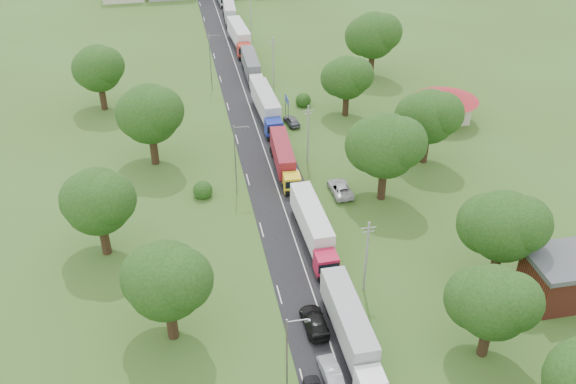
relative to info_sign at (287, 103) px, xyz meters
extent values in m
plane|color=#36521B|center=(-5.20, -35.00, -3.00)|extent=(260.00, 260.00, 0.00)
cube|color=black|center=(-5.20, -15.00, -3.00)|extent=(8.00, 200.00, 0.04)
cylinder|color=slate|center=(0.00, -1.20, -1.00)|extent=(0.12, 0.12, 4.00)
cylinder|color=slate|center=(0.00, 1.20, -1.00)|extent=(0.12, 0.12, 4.00)
cube|color=#153397|center=(0.00, 0.00, 0.60)|extent=(0.06, 3.00, 1.00)
cube|color=silver|center=(0.00, 0.00, 0.60)|extent=(0.07, 3.10, 0.06)
cylinder|color=gray|center=(0.30, -42.00, 1.50)|extent=(0.24, 0.24, 9.00)
cube|color=gray|center=(0.30, -42.00, 5.30)|extent=(1.60, 0.10, 0.10)
cube|color=gray|center=(0.30, -42.00, 4.80)|extent=(1.20, 0.10, 0.10)
cylinder|color=gray|center=(0.30, -14.00, 1.50)|extent=(0.24, 0.24, 9.00)
cube|color=gray|center=(0.30, -14.00, 5.30)|extent=(1.60, 0.10, 0.10)
cube|color=gray|center=(0.30, -14.00, 4.80)|extent=(1.20, 0.10, 0.10)
cylinder|color=gray|center=(0.30, 14.00, 1.50)|extent=(0.24, 0.24, 9.00)
cube|color=gray|center=(0.30, 14.00, 5.30)|extent=(1.60, 0.10, 0.10)
cube|color=gray|center=(0.30, 14.00, 4.80)|extent=(1.20, 0.10, 0.10)
cylinder|color=gray|center=(0.30, 42.00, 1.50)|extent=(0.24, 0.24, 9.00)
cylinder|color=slate|center=(-10.70, -55.00, 2.00)|extent=(0.16, 0.16, 10.00)
cube|color=slate|center=(-9.80, -55.00, 6.70)|extent=(1.80, 0.10, 0.10)
cube|color=slate|center=(-9.00, -55.00, 6.55)|extent=(0.50, 0.22, 0.15)
cylinder|color=slate|center=(-10.70, -20.00, 2.00)|extent=(0.16, 0.16, 10.00)
cube|color=slate|center=(-9.80, -20.00, 6.70)|extent=(1.80, 0.10, 0.10)
cube|color=slate|center=(-9.00, -20.00, 6.55)|extent=(0.50, 0.22, 0.15)
cylinder|color=slate|center=(-10.70, 15.00, 2.00)|extent=(0.16, 0.16, 10.00)
cube|color=slate|center=(-9.80, 15.00, 6.70)|extent=(1.80, 0.10, 0.10)
cube|color=slate|center=(-9.00, 15.00, 6.55)|extent=(0.50, 0.22, 0.15)
cylinder|color=#382616|center=(8.80, -53.00, -1.08)|extent=(1.04, 1.04, 3.85)
sphere|color=#14370F|center=(8.80, -53.00, 3.60)|extent=(7.00, 7.00, 7.00)
sphere|color=#14370F|center=(10.05, -54.00, 4.35)|extent=(5.50, 5.50, 5.50)
sphere|color=#14370F|center=(7.80, -51.75, 3.10)|extent=(6.00, 6.00, 6.00)
cylinder|color=#382616|center=(14.80, -43.00, -0.90)|extent=(1.08, 1.08, 4.20)
sphere|color=#14370F|center=(14.80, -43.00, 4.22)|extent=(7.70, 7.70, 7.70)
sphere|color=#14370F|center=(16.18, -44.10, 5.05)|extent=(6.05, 6.05, 6.05)
sphere|color=#14370F|center=(13.70, -41.63, 3.67)|extent=(6.60, 6.60, 6.60)
cylinder|color=#382616|center=(7.80, -25.00, -0.73)|extent=(1.12, 1.12, 4.55)
sphere|color=#14370F|center=(7.80, -25.00, 4.85)|extent=(8.40, 8.40, 8.40)
sphere|color=#14370F|center=(9.30, -26.20, 5.75)|extent=(6.60, 6.60, 6.60)
sphere|color=#14370F|center=(6.60, -23.50, 4.25)|extent=(7.20, 7.20, 7.20)
cylinder|color=#382616|center=(16.80, -17.00, -0.90)|extent=(1.08, 1.08, 4.20)
sphere|color=#14370F|center=(16.80, -17.00, 4.22)|extent=(7.70, 7.70, 7.70)
sphere|color=#14370F|center=(18.18, -18.10, 5.05)|extent=(6.05, 6.05, 6.05)
sphere|color=#14370F|center=(15.70, -15.63, 3.67)|extent=(6.60, 6.60, 6.60)
cylinder|color=#382616|center=(9.80, 0.00, -1.08)|extent=(1.04, 1.04, 3.85)
sphere|color=#14370F|center=(9.80, 0.00, 3.60)|extent=(7.00, 7.00, 7.00)
sphere|color=#14370F|center=(11.05, -1.00, 4.35)|extent=(5.50, 5.50, 5.50)
sphere|color=#14370F|center=(8.80, 1.25, 3.10)|extent=(6.00, 6.00, 6.00)
cylinder|color=#382616|center=(18.80, 15.00, -0.73)|extent=(1.12, 1.12, 4.55)
sphere|color=#14370F|center=(18.80, 15.00, 4.85)|extent=(8.40, 8.40, 8.40)
sphere|color=#14370F|center=(20.30, 13.80, 5.75)|extent=(6.60, 6.60, 6.60)
sphere|color=#14370F|center=(17.60, 16.50, 4.25)|extent=(7.20, 7.20, 7.20)
cylinder|color=#382616|center=(-20.20, -45.00, -0.90)|extent=(1.08, 1.08, 4.20)
sphere|color=#14370F|center=(-20.20, -45.00, 4.22)|extent=(7.70, 7.70, 7.70)
sphere|color=#14370F|center=(-18.82, -46.10, 5.05)|extent=(6.05, 6.05, 6.05)
sphere|color=#14370F|center=(-21.30, -43.63, 3.67)|extent=(6.60, 6.60, 6.60)
cylinder|color=#382616|center=(-27.20, -30.00, -0.90)|extent=(1.08, 1.08, 4.20)
sphere|color=#14370F|center=(-27.20, -30.00, 4.22)|extent=(7.70, 7.70, 7.70)
sphere|color=#14370F|center=(-25.82, -31.10, 5.05)|extent=(6.05, 6.05, 6.05)
sphere|color=#14370F|center=(-28.30, -28.63, 3.67)|extent=(6.60, 6.60, 6.60)
cylinder|color=#382616|center=(-21.20, -10.00, -0.73)|extent=(1.12, 1.12, 4.55)
sphere|color=#14370F|center=(-21.20, -10.00, 4.85)|extent=(8.40, 8.40, 8.40)
sphere|color=#14370F|center=(-19.70, -11.20, 5.75)|extent=(6.60, 6.60, 6.60)
sphere|color=#14370F|center=(-22.40, -8.50, 4.25)|extent=(7.20, 7.20, 7.20)
cylinder|color=#382616|center=(-29.20, 10.00, -0.90)|extent=(1.08, 1.08, 4.20)
sphere|color=#14370F|center=(-29.20, 10.00, 4.22)|extent=(7.70, 7.70, 7.70)
sphere|color=#14370F|center=(-27.82, 8.90, 5.05)|extent=(6.05, 6.05, 6.05)
sphere|color=#14370F|center=(-30.30, 11.37, 3.67)|extent=(6.60, 6.60, 6.60)
cube|color=maroon|center=(20.80, -47.00, -0.70)|extent=(8.00, 6.00, 4.60)
cube|color=#47494F|center=(20.80, -47.00, 1.90)|extent=(8.60, 6.60, 0.60)
cube|color=beige|center=(24.80, -5.00, -1.00)|extent=(7.00, 5.00, 4.00)
cone|color=maroon|center=(24.80, -5.00, 1.90)|extent=(10.08, 10.08, 1.80)
cube|color=white|center=(-3.35, -55.81, -1.43)|extent=(2.47, 2.47, 2.54)
cube|color=slate|center=(-3.35, -48.70, -2.24)|extent=(2.48, 11.70, 0.30)
cube|color=#A4A4A8|center=(-3.35, -48.40, -0.41)|extent=(2.69, 12.00, 3.04)
cylinder|color=black|center=(-3.35, -45.15, -2.49)|extent=(2.38, 1.01, 1.01)
cylinder|color=black|center=(-3.35, -43.63, -2.49)|extent=(2.38, 1.01, 1.01)
cube|color=#B41435|center=(-3.12, -38.74, -1.44)|extent=(2.49, 2.49, 2.52)
cube|color=black|center=(-3.12, -39.96, -1.08)|extent=(2.32, 0.08, 1.11)
cube|color=slate|center=(-3.12, -39.90, -2.45)|extent=(2.23, 0.31, 0.35)
cube|color=slate|center=(-3.12, -31.67, -2.24)|extent=(2.63, 11.67, 0.30)
cube|color=silver|center=(-3.12, -31.37, -0.43)|extent=(2.84, 11.98, 3.03)
cylinder|color=black|center=(-3.12, -39.65, -2.50)|extent=(2.37, 1.01, 1.01)
cylinder|color=black|center=(-3.12, -37.83, -2.50)|extent=(2.37, 1.01, 1.01)
cylinder|color=black|center=(-3.12, -28.14, -2.50)|extent=(2.37, 1.01, 1.01)
cylinder|color=black|center=(-3.12, -26.63, -2.50)|extent=(2.37, 1.01, 1.01)
cube|color=yellow|center=(-3.45, -21.19, -1.57)|extent=(2.33, 2.33, 2.30)
cube|color=black|center=(-3.45, -22.30, -1.25)|extent=(2.12, 0.14, 1.01)
cube|color=slate|center=(-3.45, -22.25, -2.50)|extent=(2.04, 0.36, 0.32)
cube|color=slate|center=(-3.45, -14.74, -2.31)|extent=(2.69, 10.70, 0.28)
cube|color=maroon|center=(-3.45, -14.46, -0.65)|extent=(2.89, 10.98, 2.76)
cylinder|color=black|center=(-3.45, -22.02, -2.54)|extent=(2.17, 0.92, 0.92)
cylinder|color=black|center=(-3.45, -20.36, -2.54)|extent=(2.17, 0.92, 0.92)
cylinder|color=black|center=(-3.45, -11.51, -2.54)|extent=(2.17, 0.92, 0.92)
cylinder|color=black|center=(-3.45, -10.13, -2.54)|extent=(2.17, 0.92, 0.92)
cube|color=navy|center=(-3.11, -5.46, -1.39)|extent=(2.60, 2.60, 2.61)
cube|color=black|center=(-3.11, -6.72, -1.02)|extent=(2.40, 0.11, 1.15)
cube|color=slate|center=(-3.11, -6.66, -2.43)|extent=(2.30, 0.34, 0.37)
cube|color=slate|center=(-3.11, 1.84, -2.22)|extent=(2.85, 12.08, 0.31)
cube|color=#BABABF|center=(-3.11, 2.16, -0.34)|extent=(3.07, 12.40, 3.13)
cylinder|color=black|center=(-3.11, -6.40, -2.48)|extent=(2.45, 1.04, 1.04)
cylinder|color=black|center=(-3.11, -4.52, -2.48)|extent=(2.45, 1.04, 1.04)
cylinder|color=black|center=(-3.11, 5.49, -2.48)|extent=(2.45, 1.04, 1.04)
cylinder|color=black|center=(-3.11, 7.06, -2.48)|extent=(2.45, 1.04, 1.04)
cube|color=white|center=(-2.99, 12.83, -1.53)|extent=(2.33, 2.33, 2.38)
cube|color=black|center=(-2.99, 11.68, -1.20)|extent=(2.19, 0.07, 1.05)
cube|color=slate|center=(-2.99, 11.74, -2.48)|extent=(2.10, 0.30, 0.33)
cube|color=slate|center=(-2.99, 19.48, -2.29)|extent=(2.43, 10.97, 0.29)
cube|color=#4F5156|center=(-2.99, 19.77, -0.58)|extent=(2.62, 11.26, 2.85)
cylinder|color=black|center=(-2.99, 11.98, -2.53)|extent=(2.23, 0.95, 0.95)
cylinder|color=black|center=(-2.99, 13.69, -2.53)|extent=(2.23, 0.95, 0.95)
cylinder|color=black|center=(-2.99, 22.81, -2.53)|extent=(2.23, 0.95, 0.95)
cylinder|color=black|center=(-2.99, 24.23, -2.53)|extent=(2.23, 0.95, 0.95)
cube|color=#AA261A|center=(-3.02, 28.41, -1.35)|extent=(2.71, 2.71, 2.67)
cube|color=black|center=(-3.02, 27.12, -0.97)|extent=(2.45, 0.17, 1.17)
cube|color=slate|center=(-3.02, 27.18, -2.41)|extent=(2.36, 0.39, 0.37)
cube|color=slate|center=(-3.02, 35.88, -2.20)|extent=(3.20, 12.41, 0.32)
cube|color=silver|center=(-3.02, 36.20, -0.28)|extent=(3.43, 12.74, 3.20)
cylinder|color=black|center=(-3.02, 27.45, -2.47)|extent=(2.51, 1.07, 1.07)
cylinder|color=black|center=(-3.02, 29.37, -2.47)|extent=(2.51, 1.07, 1.07)
cylinder|color=black|center=(-3.02, 39.62, -2.47)|extent=(2.51, 1.07, 1.07)
cylinder|color=black|center=(-3.02, 41.22, -2.47)|extent=(2.51, 1.07, 1.07)
cube|color=#246129|center=(-3.03, 46.04, -1.52)|extent=(2.42, 2.42, 2.39)
cube|color=black|center=(-3.03, 44.88, -1.18)|extent=(2.20, 0.15, 1.05)
cube|color=slate|center=(-3.03, 44.94, -2.48)|extent=(2.12, 0.37, 0.34)
cube|color=slate|center=(-3.03, 52.74, -2.28)|extent=(2.82, 11.11, 0.29)
cube|color=#BAB9BF|center=(-3.03, 53.02, -0.56)|extent=(3.03, 11.41, 2.87)
cylinder|color=black|center=(-3.03, 45.18, -2.52)|extent=(2.25, 0.96, 0.96)
cylinder|color=black|center=(-3.03, 46.90, -2.52)|extent=(2.25, 0.96, 0.96)
cylinder|color=black|center=(-3.03, 56.09, -2.52)|extent=(2.25, 0.96, 0.96)
cylinder|color=black|center=(-3.03, 57.52, -2.52)|extent=(2.25, 0.96, 0.96)
cube|color=silver|center=(-2.94, 62.96, -1.44)|extent=(2.52, 2.52, 2.52)
cube|color=black|center=(-2.94, 61.74, -1.09)|extent=(2.32, 0.12, 1.11)
cube|color=slate|center=(-2.94, 61.80, -2.45)|extent=(2.22, 0.34, 0.35)
cylinder|color=black|center=(-2.94, 62.05, -2.50)|extent=(2.37, 1.01, 1.01)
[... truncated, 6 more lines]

